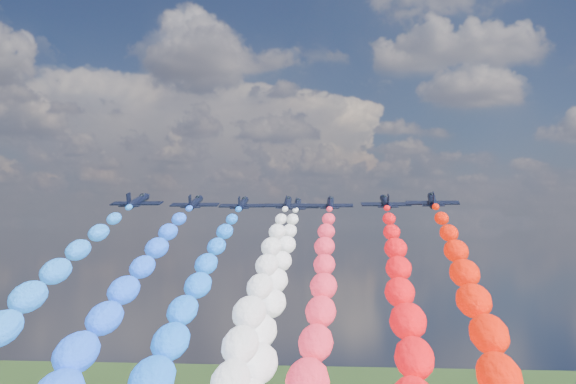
# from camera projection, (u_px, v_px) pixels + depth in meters

# --- Properties ---
(jet_0) EXTENTS (9.96, 13.15, 5.49)m
(jet_0) POSITION_uv_depth(u_px,v_px,m) (138.00, 201.00, 126.96)
(jet_0) COLOR black
(jet_1) EXTENTS (9.17, 12.59, 5.49)m
(jet_1) POSITION_uv_depth(u_px,v_px,m) (195.00, 203.00, 135.90)
(jet_1) COLOR black
(trail_1) EXTENTS (5.68, 102.46, 41.22)m
(trail_1) POSITION_uv_depth(u_px,v_px,m) (92.00, 353.00, 81.87)
(trail_1) COLOR blue
(jet_2) EXTENTS (9.26, 12.65, 5.49)m
(jet_2) POSITION_uv_depth(u_px,v_px,m) (242.00, 204.00, 143.28)
(jet_2) COLOR black
(trail_2) EXTENTS (5.68, 102.46, 41.22)m
(trail_2) POSITION_uv_depth(u_px,v_px,m) (177.00, 342.00, 89.25)
(trail_2) COLOR blue
(jet_3) EXTENTS (9.71, 12.97, 5.49)m
(jet_3) POSITION_uv_depth(u_px,v_px,m) (287.00, 203.00, 140.98)
(jet_3) COLOR black
(trail_3) EXTENTS (5.68, 102.46, 41.22)m
(trail_3) POSITION_uv_depth(u_px,v_px,m) (248.00, 345.00, 86.96)
(trail_3) COLOR silver
(jet_4) EXTENTS (9.65, 12.93, 5.49)m
(jet_4) POSITION_uv_depth(u_px,v_px,m) (297.00, 205.00, 151.54)
(jet_4) COLOR black
(trail_4) EXTENTS (5.68, 102.46, 41.22)m
(trail_4) POSITION_uv_depth(u_px,v_px,m) (268.00, 332.00, 97.51)
(trail_4) COLOR white
(jet_5) EXTENTS (9.29, 12.67, 5.49)m
(jet_5) POSITION_uv_depth(u_px,v_px,m) (330.00, 204.00, 141.93)
(jet_5) COLOR black
(trail_5) EXTENTS (5.68, 102.46, 41.22)m
(trail_5) POSITION_uv_depth(u_px,v_px,m) (317.00, 344.00, 87.90)
(trail_5) COLOR #FB2842
(jet_6) EXTENTS (9.94, 13.13, 5.49)m
(jet_6) POSITION_uv_depth(u_px,v_px,m) (386.00, 202.00, 133.04)
(jet_6) COLOR black
(trail_6) EXTENTS (5.68, 102.46, 41.22)m
(trail_6) POSITION_uv_depth(u_px,v_px,m) (409.00, 357.00, 79.01)
(trail_6) COLOR #F80B12
(jet_7) EXTENTS (9.98, 13.16, 5.49)m
(jet_7) POSITION_uv_depth(u_px,v_px,m) (432.00, 201.00, 123.41)
(jet_7) COLOR black
(trail_7) EXTENTS (5.68, 102.46, 41.22)m
(trail_7) POSITION_uv_depth(u_px,v_px,m) (495.00, 376.00, 69.38)
(trail_7) COLOR #F51704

